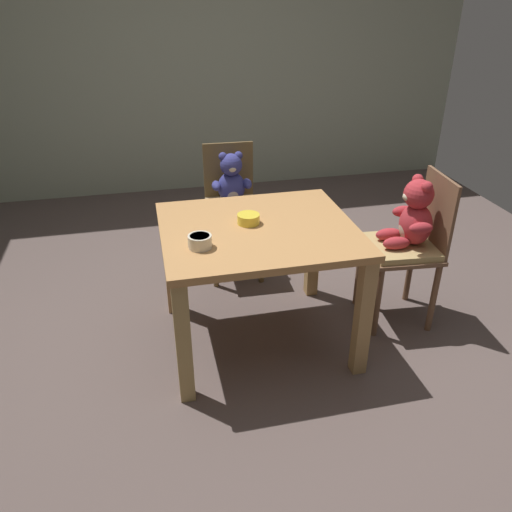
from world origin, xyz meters
TOP-DOWN VIEW (x-y plane):
  - ground_plane at (0.00, 0.00)m, footprint 5.20×5.20m
  - wall_rear at (0.00, 2.56)m, footprint 5.20×0.08m
  - dining_table at (0.00, 0.00)m, footprint 0.99×0.88m
  - teddy_chair_far_center at (0.02, 0.83)m, footprint 0.38×0.43m
  - teddy_chair_near_right at (0.89, 0.02)m, footprint 0.42×0.42m
  - porridge_bowl_yellow_center at (-0.04, 0.05)m, footprint 0.12×0.12m
  - porridge_bowl_cream_near_left at (-0.32, -0.16)m, footprint 0.11×0.11m

SIDE VIEW (x-z plane):
  - ground_plane at x=0.00m, z-range -0.04..0.00m
  - teddy_chair_far_center at x=0.02m, z-range 0.12..0.99m
  - teddy_chair_near_right at x=0.89m, z-range 0.13..1.03m
  - dining_table at x=0.00m, z-range 0.23..0.93m
  - porridge_bowl_yellow_center at x=-0.04m, z-range 0.70..0.75m
  - porridge_bowl_cream_near_left at x=-0.32m, z-range 0.70..0.77m
  - wall_rear at x=0.00m, z-range 0.00..2.61m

